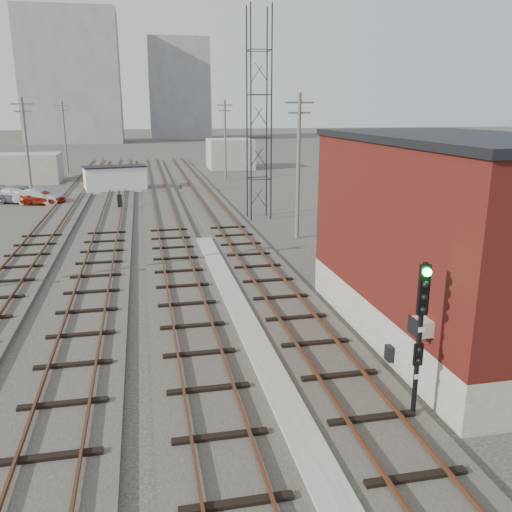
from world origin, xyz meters
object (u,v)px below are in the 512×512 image
object	(u,v)px
car_red	(43,197)
car_grey	(22,195)
site_trailer	(115,179)
signal_mast	(421,329)
car_silver	(39,197)
switch_stand	(120,201)

from	to	relation	value
car_red	car_grey	distance (m)	2.30
car_grey	site_trailer	bearing A→B (deg)	-31.49
signal_mast	car_silver	xyz separation A→B (m)	(-15.61, 37.73, -1.96)
site_trailer	car_red	bearing A→B (deg)	-142.42
signal_mast	site_trailer	distance (m)	45.13
switch_stand	car_red	bearing A→B (deg)	139.53
switch_stand	site_trailer	distance (m)	10.34
switch_stand	site_trailer	xyz separation A→B (m)	(-0.72, 10.30, 0.59)
switch_stand	car_silver	xyz separation A→B (m)	(-6.94, 3.91, -0.02)
switch_stand	car_silver	world-z (taller)	switch_stand
car_red	car_grey	world-z (taller)	car_grey
car_red	car_grey	bearing A→B (deg)	73.68
site_trailer	car_red	distance (m)	8.84
signal_mast	car_red	bearing A→B (deg)	112.10
switch_stand	car_silver	distance (m)	7.96
signal_mast	site_trailer	size ratio (longest dim) A/B	0.68
car_silver	car_grey	xyz separation A→B (m)	(-1.55, 1.01, 0.08)
car_red	car_silver	xyz separation A→B (m)	(-0.38, 0.23, 0.04)
signal_mast	site_trailer	world-z (taller)	signal_mast
site_trailer	car_silver	bearing A→B (deg)	-145.24
site_trailer	car_grey	distance (m)	9.46
car_red	car_silver	world-z (taller)	car_silver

